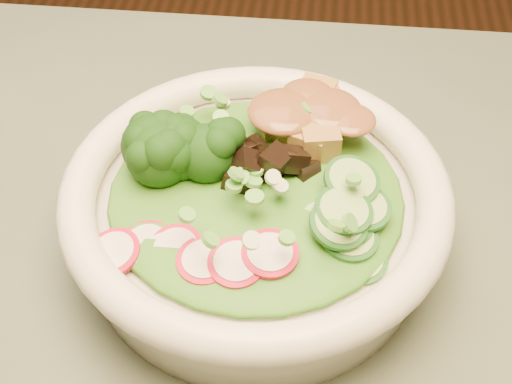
# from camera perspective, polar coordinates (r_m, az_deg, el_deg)

# --- Properties ---
(salad_bowl) EXTENTS (0.26, 0.26, 0.07)m
(salad_bowl) POSITION_cam_1_polar(r_m,az_deg,el_deg) (0.48, -0.00, -1.59)
(salad_bowl) COLOR white
(salad_bowl) RESTS_ON dining_table
(lettuce_bed) EXTENTS (0.20, 0.20, 0.02)m
(lettuce_bed) POSITION_cam_1_polar(r_m,az_deg,el_deg) (0.47, -0.00, 0.08)
(lettuce_bed) COLOR #306715
(lettuce_bed) RESTS_ON salad_bowl
(broccoli_florets) EXTENTS (0.09, 0.09, 0.04)m
(broccoli_florets) POSITION_cam_1_polar(r_m,az_deg,el_deg) (0.48, -6.30, 3.79)
(broccoli_florets) COLOR black
(broccoli_florets) RESTS_ON salad_bowl
(radish_slices) EXTENTS (0.11, 0.07, 0.02)m
(radish_slices) POSITION_cam_1_polar(r_m,az_deg,el_deg) (0.43, -4.03, -4.99)
(radish_slices) COLOR #B60E29
(radish_slices) RESTS_ON salad_bowl
(cucumber_slices) EXTENTS (0.09, 0.09, 0.03)m
(cucumber_slices) POSITION_cam_1_polar(r_m,az_deg,el_deg) (0.44, 6.93, -1.97)
(cucumber_slices) COLOR #93C26C
(cucumber_slices) RESTS_ON salad_bowl
(mushroom_heap) EXTENTS (0.09, 0.09, 0.04)m
(mushroom_heap) POSITION_cam_1_polar(r_m,az_deg,el_deg) (0.47, 0.73, 2.10)
(mushroom_heap) COLOR black
(mushroom_heap) RESTS_ON salad_bowl
(tofu_cubes) EXTENTS (0.10, 0.08, 0.03)m
(tofu_cubes) POSITION_cam_1_polar(r_m,az_deg,el_deg) (0.50, 3.72, 5.23)
(tofu_cubes) COLOR #A47C36
(tofu_cubes) RESTS_ON salad_bowl
(peanut_sauce) EXTENTS (0.07, 0.05, 0.02)m
(peanut_sauce) POSITION_cam_1_polar(r_m,az_deg,el_deg) (0.49, 3.79, 6.33)
(peanut_sauce) COLOR brown
(peanut_sauce) RESTS_ON tofu_cubes
(scallion_garnish) EXTENTS (0.18, 0.18, 0.02)m
(scallion_garnish) POSITION_cam_1_polar(r_m,az_deg,el_deg) (0.45, -0.00, 2.09)
(scallion_garnish) COLOR #5BAA3C
(scallion_garnish) RESTS_ON salad_bowl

